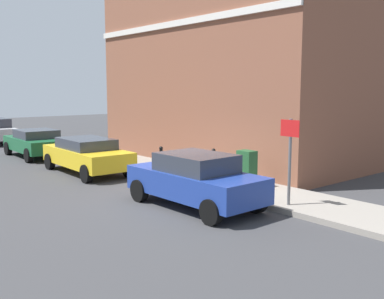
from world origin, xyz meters
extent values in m
plane|color=#38383A|center=(0.00, 0.00, 0.00)|extent=(80.00, 80.00, 0.00)
cube|color=gray|center=(2.07, 6.00, 0.07)|extent=(2.26, 30.00, 0.15)
cube|color=brown|center=(6.70, 3.91, 4.26)|extent=(6.99, 11.82, 8.51)
cube|color=silver|center=(3.16, 3.91, 5.78)|extent=(0.12, 11.82, 0.24)
cube|color=navy|center=(-0.32, -1.23, 0.66)|extent=(1.81, 4.13, 0.68)
cube|color=#2D333D|center=(-0.32, -1.27, 1.23)|extent=(1.56, 2.03, 0.50)
cylinder|color=black|center=(-1.17, 0.25, 0.32)|extent=(0.23, 0.64, 0.64)
cylinder|color=black|center=(0.46, 0.29, 0.32)|extent=(0.23, 0.64, 0.64)
cylinder|color=black|center=(-1.10, -2.74, 0.32)|extent=(0.23, 0.64, 0.64)
cylinder|color=black|center=(0.52, -2.71, 0.32)|extent=(0.23, 0.64, 0.64)
cube|color=gold|center=(-0.30, 5.20, 0.64)|extent=(1.86, 4.48, 0.63)
cube|color=#2D333D|center=(-0.30, 5.24, 1.13)|extent=(1.60, 2.33, 0.41)
cylinder|color=black|center=(-1.09, 6.89, 0.32)|extent=(0.23, 0.64, 0.64)
cylinder|color=black|center=(0.57, 6.85, 0.32)|extent=(0.23, 0.64, 0.64)
cylinder|color=black|center=(-1.17, 3.55, 0.32)|extent=(0.23, 0.64, 0.64)
cylinder|color=black|center=(0.49, 3.51, 0.32)|extent=(0.23, 0.64, 0.64)
cube|color=#195933|center=(-0.26, 10.49, 0.62)|extent=(1.95, 4.12, 0.59)
cube|color=#2D333D|center=(-0.27, 10.39, 1.10)|extent=(1.67, 1.93, 0.41)
cylinder|color=black|center=(-1.09, 12.00, 0.32)|extent=(0.24, 0.65, 0.64)
cylinder|color=black|center=(0.64, 11.95, 0.32)|extent=(0.24, 0.65, 0.64)
cylinder|color=black|center=(-1.17, 9.03, 0.32)|extent=(0.24, 0.65, 0.64)
cylinder|color=black|center=(0.57, 8.99, 0.32)|extent=(0.24, 0.65, 0.64)
cylinder|color=black|center=(0.57, 18.68, 0.32)|extent=(0.23, 0.64, 0.64)
cylinder|color=black|center=(0.50, 15.73, 0.32)|extent=(0.23, 0.64, 0.64)
cube|color=#1E4C28|center=(2.13, -0.84, 0.72)|extent=(0.40, 0.55, 1.15)
cube|color=#333333|center=(2.13, -0.84, 0.19)|extent=(0.46, 0.61, 0.08)
cylinder|color=black|center=(2.23, 0.81, 0.62)|extent=(0.12, 0.12, 0.95)
sphere|color=black|center=(2.23, 0.81, 1.12)|extent=(0.14, 0.14, 0.14)
cylinder|color=black|center=(1.19, 2.43, 0.62)|extent=(0.12, 0.12, 0.95)
sphere|color=black|center=(1.19, 2.43, 1.12)|extent=(0.14, 0.14, 0.14)
cylinder|color=#59595B|center=(1.37, -3.09, 1.30)|extent=(0.08, 0.08, 2.30)
cube|color=white|center=(1.35, -3.09, 2.20)|extent=(0.03, 0.56, 0.40)
cube|color=red|center=(1.34, -3.09, 2.20)|extent=(0.01, 0.60, 0.44)
camera|label=1|loc=(-8.06, -10.36, 3.24)|focal=41.89mm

